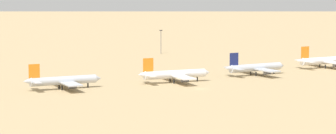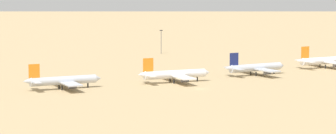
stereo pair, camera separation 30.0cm
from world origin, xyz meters
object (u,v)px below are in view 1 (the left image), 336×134
(parked_jet_orange_2, at_px, (63,81))
(parked_jet_orange_5, at_px, (324,61))
(parked_jet_orange_3, at_px, (174,74))
(parked_jet_navy_4, at_px, (255,68))
(light_pole_west, at_px, (161,40))

(parked_jet_orange_2, xyz_separation_m, parked_jet_orange_5, (135.41, -4.89, 0.17))
(parked_jet_orange_3, height_order, parked_jet_orange_5, parked_jet_orange_5)
(parked_jet_orange_3, bearing_deg, parked_jet_navy_4, 9.84)
(parked_jet_orange_5, bearing_deg, light_pole_west, 112.22)
(parked_jet_navy_4, distance_m, light_pole_west, 105.48)
(parked_jet_orange_3, height_order, parked_jet_navy_4, parked_jet_orange_3)
(parked_jet_navy_4, bearing_deg, parked_jet_orange_3, -176.67)
(parked_jet_orange_2, bearing_deg, parked_jet_orange_5, 5.10)
(parked_jet_orange_5, distance_m, light_pole_west, 105.53)
(parked_jet_navy_4, distance_m, parked_jet_orange_5, 46.00)
(parked_jet_navy_4, bearing_deg, parked_jet_orange_2, 177.98)
(parked_jet_navy_4, xyz_separation_m, light_pole_west, (15.51, 104.24, 4.60))
(parked_jet_orange_5, bearing_deg, parked_jet_orange_3, -172.35)
(parked_jet_orange_2, xyz_separation_m, parked_jet_orange_3, (46.33, -8.28, 0.10))
(parked_jet_orange_3, distance_m, light_pole_west, 119.81)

